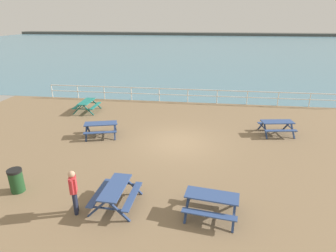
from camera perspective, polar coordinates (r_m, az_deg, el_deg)
The scene contains 11 objects.
ground_plane at distance 15.36m, azimuth 1.98°, elevation -3.68°, with size 30.00×24.00×0.20m, color #846B4C.
sea_band at distance 66.93m, azimuth 6.80°, elevation 15.74°, with size 142.00×90.00×0.01m, color teal.
distant_shoreline at distance 109.80m, azimuth 7.37°, elevation 17.86°, with size 142.00×6.00×1.80m, color #4C4C47.
seaward_railing at distance 22.37m, azimuth 4.06°, elevation 6.71°, with size 23.07×0.07×1.08m.
picnic_table_near_left at distance 17.38m, azimuth 21.29°, elevation 0.30°, with size 2.02×1.78×0.80m.
picnic_table_near_right at distance 16.39m, azimuth -13.50°, elevation -0.04°, with size 2.13×1.92×0.80m.
picnic_table_mid_centre at distance 20.95m, azimuth -16.18°, elevation 4.39°, with size 1.58×1.83×0.80m.
picnic_table_far_left at distance 10.45m, azimuth -10.63°, elevation -12.87°, with size 1.61×1.86×0.80m.
picnic_table_far_right at distance 9.98m, azimuth 8.87°, elevation -14.57°, with size 1.99×1.75×0.80m.
visitor at distance 10.22m, azimuth -18.64°, elevation -12.14°, with size 0.32×0.50×1.66m.
litter_bin at distance 12.53m, azimuth -28.47°, elevation -9.71°, with size 0.55×0.55×0.95m.
Camera 1 is at (1.35, -13.86, 6.40)m, focal length 29.98 mm.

